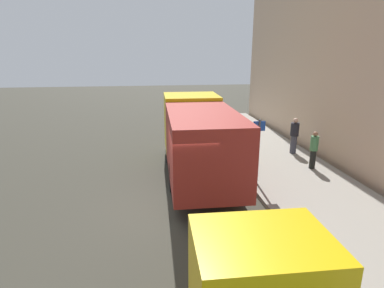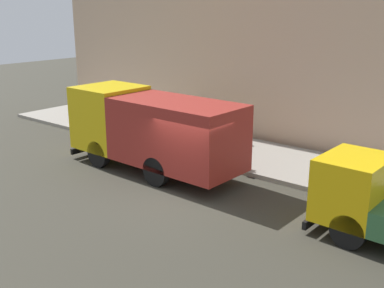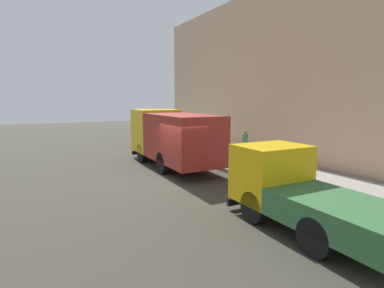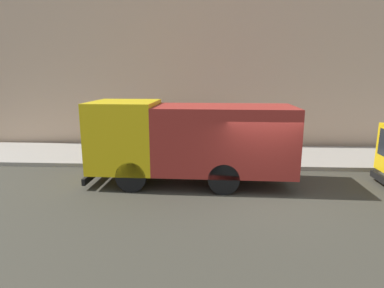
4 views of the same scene
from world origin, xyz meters
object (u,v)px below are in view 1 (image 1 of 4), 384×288
Objects in this scene: large_utility_truck at (198,137)px; pedestrian_walking at (314,149)px; pedestrian_standing at (294,135)px; street_sign_post at (258,146)px; traffic_cone_orange at (227,137)px.

pedestrian_walking is at bearing -0.53° from large_utility_truck.
street_sign_post reaches higher than pedestrian_standing.
street_sign_post is at bearing -130.12° from pedestrian_walking.
large_utility_truck is at bearing -117.91° from traffic_cone_orange.
street_sign_post is at bearing 113.71° from pedestrian_standing.
pedestrian_walking reaches higher than traffic_cone_orange.
large_utility_truck is at bearing 147.37° from street_sign_post.
large_utility_truck is 5.41m from pedestrian_standing.
pedestrian_walking is 5.15m from traffic_cone_orange.
large_utility_truck is 4.31× the size of pedestrian_standing.
street_sign_post is at bearing -92.61° from traffic_cone_orange.
pedestrian_standing is (5.00, 1.98, -0.62)m from large_utility_truck.
pedestrian_standing is 4.46m from street_sign_post.
large_utility_truck is 4.90m from pedestrian_walking.
large_utility_truck is 2.39m from street_sign_post.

